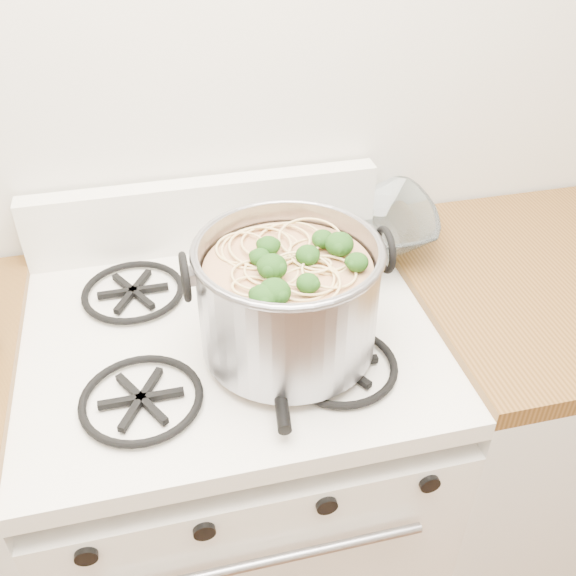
{
  "coord_description": "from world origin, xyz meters",
  "views": [
    {
      "loc": [
        -0.11,
        0.35,
        1.69
      ],
      "look_at": [
        0.09,
        1.18,
        1.05
      ],
      "focal_mm": 40.0,
      "sensor_mm": 36.0,
      "label": 1
    }
  ],
  "objects_px": {
    "glass_bowl": "(360,232)",
    "stock_pot": "(288,298)",
    "gas_range": "(241,483)",
    "spatula": "(271,323)"
  },
  "relations": [
    {
      "from": "glass_bowl",
      "to": "stock_pot",
      "type": "bearing_deg",
      "value": -128.19
    },
    {
      "from": "spatula",
      "to": "glass_bowl",
      "type": "xyz_separation_m",
      "value": [
        0.26,
        0.25,
        0.0
      ]
    },
    {
      "from": "gas_range",
      "to": "spatula",
      "type": "bearing_deg",
      "value": -24.41
    },
    {
      "from": "gas_range",
      "to": "stock_pot",
      "type": "height_order",
      "value": "stock_pot"
    },
    {
      "from": "gas_range",
      "to": "glass_bowl",
      "type": "xyz_separation_m",
      "value": [
        0.33,
        0.22,
        0.5
      ]
    },
    {
      "from": "gas_range",
      "to": "glass_bowl",
      "type": "distance_m",
      "value": 0.64
    },
    {
      "from": "glass_bowl",
      "to": "spatula",
      "type": "bearing_deg",
      "value": -135.39
    },
    {
      "from": "gas_range",
      "to": "spatula",
      "type": "distance_m",
      "value": 0.51
    },
    {
      "from": "stock_pot",
      "to": "glass_bowl",
      "type": "height_order",
      "value": "stock_pot"
    },
    {
      "from": "gas_range",
      "to": "stock_pot",
      "type": "bearing_deg",
      "value": -40.78
    }
  ]
}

